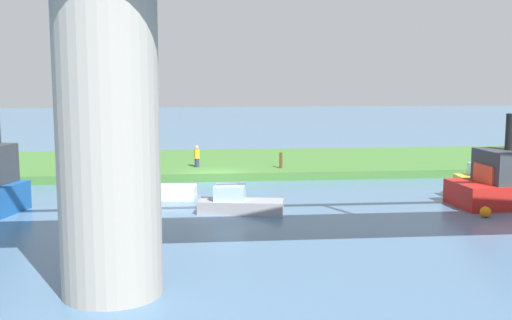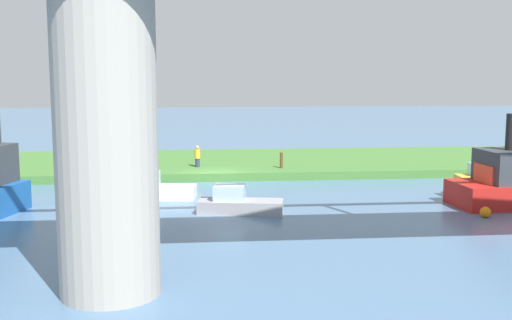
# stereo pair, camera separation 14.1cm
# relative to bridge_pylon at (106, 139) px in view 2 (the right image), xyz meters

# --- Properties ---
(ground_plane) EXTENTS (160.00, 160.00, 0.00)m
(ground_plane) POSITION_rel_bridge_pylon_xyz_m (-3.81, -19.14, -4.67)
(ground_plane) COLOR #4C7093
(grassy_bank) EXTENTS (80.00, 12.00, 0.50)m
(grassy_bank) POSITION_rel_bridge_pylon_xyz_m (-3.81, -25.14, -4.42)
(grassy_bank) COLOR #427533
(grassy_bank) RESTS_ON ground
(bridge_pylon) EXTENTS (2.98, 2.98, 9.34)m
(bridge_pylon) POSITION_rel_bridge_pylon_xyz_m (0.00, 0.00, 0.00)
(bridge_pylon) COLOR #9E998E
(bridge_pylon) RESTS_ON ground
(person_on_bank) EXTENTS (0.39, 0.39, 1.39)m
(person_on_bank) POSITION_rel_bridge_pylon_xyz_m (-2.71, -21.97, -3.47)
(person_on_bank) COLOR #2D334C
(person_on_bank) RESTS_ON grassy_bank
(mooring_post) EXTENTS (0.20, 0.20, 1.00)m
(mooring_post) POSITION_rel_bridge_pylon_xyz_m (-8.01, -20.96, -3.67)
(mooring_post) COLOR brown
(mooring_post) RESTS_ON grassy_bank
(skiff_small) EXTENTS (4.39, 2.04, 1.41)m
(skiff_small) POSITION_rel_bridge_pylon_xyz_m (-0.31, -14.49, -4.17)
(skiff_small) COLOR white
(skiff_small) RESTS_ON ground
(motorboat_white) EXTENTS (4.15, 2.11, 1.32)m
(motorboat_white) POSITION_rel_bridge_pylon_xyz_m (-4.54, -10.56, -4.20)
(motorboat_white) COLOR #99999E
(motorboat_white) RESTS_ON ground
(riverboat_paddlewheel) EXTENTS (4.06, 1.71, 1.32)m
(riverboat_paddlewheel) POSITION_rel_bridge_pylon_xyz_m (-19.53, -16.30, -4.20)
(riverboat_paddlewheel) COLOR gold
(riverboat_paddlewheel) RESTS_ON ground
(marker_buoy) EXTENTS (0.50, 0.50, 0.50)m
(marker_buoy) POSITION_rel_bridge_pylon_xyz_m (-15.68, -8.54, -4.42)
(marker_buoy) COLOR orange
(marker_buoy) RESTS_ON ground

